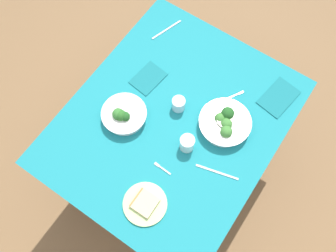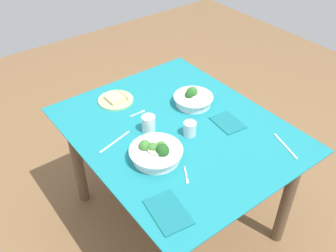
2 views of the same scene
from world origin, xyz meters
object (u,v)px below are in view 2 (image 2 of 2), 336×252
object	(u,v)px
bread_side_plate	(116,99)
table_knife_left	(115,142)
broccoli_bowl_far	(156,152)
fork_by_near_bowl	(138,113)
napkin_folded_lower	(228,123)
fork_by_far_bowl	(186,176)
napkin_folded_upper	(168,212)
table_knife_right	(285,146)
water_glass_side	(149,124)
water_glass_center	(190,129)
broccoli_bowl_near	(193,99)

from	to	relation	value
bread_side_plate	table_knife_left	distance (m)	0.39
broccoli_bowl_far	fork_by_near_bowl	size ratio (longest dim) A/B	2.70
table_knife_left	napkin_folded_lower	distance (m)	0.64
broccoli_bowl_far	bread_side_plate	bearing A→B (deg)	-10.47
bread_side_plate	napkin_folded_lower	xyz separation A→B (m)	(-0.57, -0.39, -0.01)
fork_by_near_bowl	napkin_folded_lower	bearing A→B (deg)	-45.11
fork_by_far_bowl	fork_by_near_bowl	world-z (taller)	same
fork_by_far_bowl	napkin_folded_upper	bearing A→B (deg)	-27.77
fork_by_far_bowl	table_knife_right	bearing A→B (deg)	106.31
water_glass_side	napkin_folded_lower	world-z (taller)	water_glass_side
fork_by_near_bowl	broccoli_bowl_far	bearing A→B (deg)	-108.48
table_knife_right	napkin_folded_lower	world-z (taller)	napkin_folded_lower
fork_by_near_bowl	napkin_folded_upper	bearing A→B (deg)	-111.65
napkin_folded_lower	fork_by_far_bowl	bearing A→B (deg)	111.75
bread_side_plate	napkin_folded_lower	size ratio (longest dim) A/B	1.18
fork_by_near_bowl	napkin_folded_lower	distance (m)	0.52
water_glass_center	fork_by_far_bowl	world-z (taller)	water_glass_center
water_glass_side	fork_by_near_bowl	world-z (taller)	water_glass_side
fork_by_far_bowl	broccoli_bowl_far	bearing A→B (deg)	-136.44
water_glass_side	fork_by_near_bowl	distance (m)	0.18
fork_by_near_bowl	table_knife_right	size ratio (longest dim) A/B	0.47
water_glass_side	table_knife_right	distance (m)	0.73
broccoli_bowl_far	water_glass_center	world-z (taller)	broccoli_bowl_far
bread_side_plate	napkin_folded_upper	size ratio (longest dim) A/B	0.99
fork_by_far_bowl	napkin_folded_lower	distance (m)	0.48
broccoli_bowl_far	table_knife_left	xyz separation A→B (m)	(0.23, 0.10, -0.04)
broccoli_bowl_near	water_glass_center	xyz separation A→B (m)	(-0.21, 0.20, 0.00)
broccoli_bowl_far	bread_side_plate	distance (m)	0.57
napkin_folded_upper	napkin_folded_lower	bearing A→B (deg)	-65.25
bread_side_plate	water_glass_side	size ratio (longest dim) A/B	2.26
broccoli_bowl_far	napkin_folded_upper	distance (m)	0.35
napkin_folded_upper	napkin_folded_lower	world-z (taller)	same
broccoli_bowl_near	water_glass_side	distance (m)	0.36
broccoli_bowl_far	broccoli_bowl_near	world-z (taller)	broccoli_bowl_far
napkin_folded_lower	fork_by_near_bowl	bearing A→B (deg)	42.85
napkin_folded_upper	napkin_folded_lower	xyz separation A→B (m)	(0.30, -0.65, 0.00)
water_glass_side	napkin_folded_lower	distance (m)	0.45
fork_by_near_bowl	napkin_folded_lower	size ratio (longest dim) A/B	0.55
broccoli_bowl_near	napkin_folded_upper	bearing A→B (deg)	132.49
broccoli_bowl_far	broccoli_bowl_near	xyz separation A→B (m)	(0.25, -0.46, -0.00)
water_glass_center	table_knife_right	size ratio (longest dim) A/B	0.37
fork_by_near_bowl	table_knife_right	xyz separation A→B (m)	(-0.70, -0.45, -0.00)
water_glass_side	napkin_folded_upper	distance (m)	0.57
bread_side_plate	napkin_folded_upper	distance (m)	0.91
water_glass_center	broccoli_bowl_far	bearing A→B (deg)	99.75
broccoli_bowl_near	napkin_folded_upper	world-z (taller)	broccoli_bowl_near
table_knife_left	fork_by_far_bowl	bearing A→B (deg)	93.89
table_knife_right	fork_by_near_bowl	bearing A→B (deg)	50.62
water_glass_center	napkin_folded_lower	distance (m)	0.24
broccoli_bowl_near	water_glass_side	xyz separation A→B (m)	(-0.05, 0.36, 0.01)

